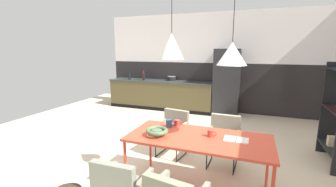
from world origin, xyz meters
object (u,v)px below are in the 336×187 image
object	(u,v)px
armchair_far_side	(120,185)
mug_short_terracotta	(177,123)
pendant_lamp_over_table_near	(172,46)
pendant_lamp_over_table_far	(232,54)
bottle_vinegar_dark	(143,76)
bottle_wine_green	(129,76)
bottle_spice_small	(144,77)
fruit_bowl	(157,131)
refrigerator_column	(227,82)
armchair_by_stool	(173,126)
cooking_pot	(172,78)
open_book	(236,140)
armchair_corner_seat	(224,134)
mug_wide_latte	(169,123)
dining_table	(198,140)
mug_white_ceramic	(211,133)

from	to	relation	value
armchair_far_side	mug_short_terracotta	size ratio (longest dim) A/B	6.34
pendant_lamp_over_table_near	pendant_lamp_over_table_far	xyz separation A→B (m)	(0.71, 0.00, -0.08)
armchair_far_side	bottle_vinegar_dark	bearing A→B (deg)	112.99
bottle_wine_green	bottle_vinegar_dark	size ratio (longest dim) A/B	0.90
bottle_vinegar_dark	pendant_lamp_over_table_far	bearing A→B (deg)	-51.58
bottle_spice_small	armchair_far_side	bearing A→B (deg)	-66.40
fruit_bowl	mug_short_terracotta	xyz separation A→B (m)	(0.12, 0.46, -0.02)
mug_short_terracotta	bottle_vinegar_dark	world-z (taller)	bottle_vinegar_dark
refrigerator_column	armchair_by_stool	world-z (taller)	refrigerator_column
fruit_bowl	pendant_lamp_over_table_near	world-z (taller)	pendant_lamp_over_table_near
cooking_pot	bottle_spice_small	distance (m)	0.85
fruit_bowl	mug_short_terracotta	size ratio (longest dim) A/B	2.33
open_book	mug_short_terracotta	world-z (taller)	mug_short_terracotta
armchair_by_stool	pendant_lamp_over_table_far	xyz separation A→B (m)	(1.00, -0.92, 1.26)
armchair_corner_seat	mug_wide_latte	bearing A→B (deg)	42.87
fruit_bowl	mug_wide_latte	world-z (taller)	mug_wide_latte
refrigerator_column	bottle_spice_small	world-z (taller)	refrigerator_column
dining_table	mug_white_ceramic	bearing A→B (deg)	23.01
armchair_far_side	pendant_lamp_over_table_near	xyz separation A→B (m)	(0.23, 0.88, 1.36)
armchair_by_stool	bottle_wine_green	bearing A→B (deg)	-39.68
refrigerator_column	mug_white_ceramic	size ratio (longest dim) A/B	15.72
refrigerator_column	bottle_spice_small	xyz separation A→B (m)	(-2.48, -0.13, 0.08)
armchair_far_side	bottle_vinegar_dark	world-z (taller)	bottle_vinegar_dark
armchair_by_stool	bottle_spice_small	bearing A→B (deg)	-46.35
open_book	bottle_spice_small	world-z (taller)	bottle_spice_small
refrigerator_column	cooking_pot	bearing A→B (deg)	175.61
armchair_far_side	armchair_by_stool	bearing A→B (deg)	91.24
dining_table	bottle_vinegar_dark	world-z (taller)	bottle_vinegar_dark
open_book	bottle_wine_green	world-z (taller)	bottle_wine_green
mug_white_ceramic	bottle_wine_green	distance (m)	4.82
cooking_pot	bottle_wine_green	world-z (taller)	bottle_wine_green
mug_wide_latte	bottle_wine_green	size ratio (longest dim) A/B	0.51
mug_white_ceramic	open_book	bearing A→B (deg)	-0.39
cooking_pot	armchair_corner_seat	bearing A→B (deg)	-57.27
dining_table	armchair_by_stool	distance (m)	1.13
refrigerator_column	armchair_corner_seat	world-z (taller)	refrigerator_column
armchair_corner_seat	mug_short_terracotta	bearing A→B (deg)	42.30
armchair_far_side	bottle_wine_green	size ratio (longest dim) A/B	3.04
fruit_bowl	pendant_lamp_over_table_near	bearing A→B (deg)	38.75
refrigerator_column	pendant_lamp_over_table_near	size ratio (longest dim) A/B	1.64
armchair_by_stool	bottle_vinegar_dark	distance (m)	3.55
open_book	mug_white_ceramic	size ratio (longest dim) A/B	2.45
open_book	pendant_lamp_over_table_near	xyz separation A→B (m)	(-0.80, -0.08, 1.10)
mug_short_terracotta	bottle_wine_green	distance (m)	4.28
fruit_bowl	mug_wide_latte	bearing A→B (deg)	85.70
fruit_bowl	bottle_wine_green	bearing A→B (deg)	124.30
mug_short_terracotta	mug_wide_latte	size ratio (longest dim) A/B	0.94
mug_wide_latte	bottle_wine_green	world-z (taller)	bottle_wine_green
refrigerator_column	armchair_far_side	distance (m)	4.71
mug_wide_latte	fruit_bowl	bearing A→B (deg)	-94.30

